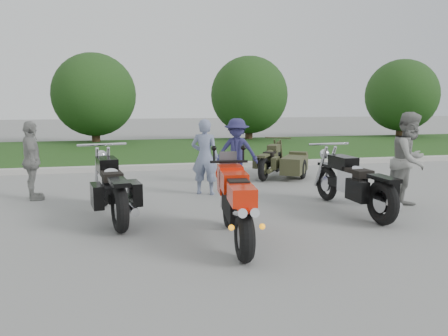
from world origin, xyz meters
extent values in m
plane|color=gray|center=(0.00, 0.00, 0.00)|extent=(80.00, 80.00, 0.00)
cube|color=#B9B6AE|center=(0.00, 6.00, 0.07)|extent=(60.00, 0.30, 0.15)
cube|color=#29561D|center=(0.00, 10.15, 0.07)|extent=(60.00, 8.00, 0.14)
cylinder|color=#3F2B1C|center=(-3.00, 13.50, 0.60)|extent=(0.36, 0.36, 1.20)
sphere|color=#1F3E16|center=(-3.00, 13.50, 2.20)|extent=(3.60, 3.60, 3.60)
cylinder|color=#3F2B1C|center=(4.00, 13.50, 0.60)|extent=(0.36, 0.36, 1.20)
sphere|color=#1F3E16|center=(4.00, 13.50, 2.20)|extent=(3.60, 3.60, 3.60)
cylinder|color=#3F2B1C|center=(12.00, 13.50, 0.60)|extent=(0.36, 0.36, 1.20)
sphere|color=#1F3E16|center=(12.00, 13.50, 2.20)|extent=(3.60, 3.60, 3.60)
torus|color=black|center=(-0.13, -1.49, 0.32)|extent=(0.25, 0.66, 0.64)
torus|color=black|center=(0.00, 0.01, 0.31)|extent=(0.18, 0.63, 0.62)
cube|color=black|center=(-0.07, -0.79, 0.57)|extent=(0.37, 0.96, 0.36)
cube|color=red|center=(-0.05, -0.55, 0.85)|extent=(0.40, 0.60, 0.27)
cube|color=red|center=(-0.11, -1.26, 0.81)|extent=(0.36, 0.60, 0.23)
cube|color=black|center=(-0.08, -0.93, 0.89)|extent=(0.30, 0.39, 0.10)
cube|color=red|center=(-0.02, -0.17, 0.81)|extent=(0.39, 0.44, 0.42)
cylinder|color=silver|center=(-0.21, -1.54, 0.64)|extent=(0.16, 0.49, 0.23)
cylinder|color=silver|center=(-0.06, -1.55, 0.64)|extent=(0.16, 0.49, 0.23)
torus|color=black|center=(-1.67, 0.06, 0.38)|extent=(0.33, 0.78, 0.76)
torus|color=black|center=(-2.01, 1.88, 0.36)|extent=(0.26, 0.73, 0.72)
cube|color=black|center=(-1.84, 0.97, 0.47)|extent=(0.49, 1.37, 0.16)
cube|color=silver|center=(-1.84, 0.97, 0.56)|extent=(0.42, 0.56, 0.39)
cube|color=black|center=(-1.90, 1.30, 0.87)|extent=(0.42, 0.66, 0.25)
cube|color=black|center=(-1.81, 0.80, 0.76)|extent=(0.41, 0.61, 0.13)
cube|color=black|center=(-1.67, 0.06, 0.78)|extent=(0.36, 0.65, 0.07)
cylinder|color=silver|center=(-1.57, 0.62, 0.31)|extent=(0.34, 1.23, 0.11)
torus|color=black|center=(2.45, -0.37, 0.37)|extent=(0.24, 0.75, 0.74)
torus|color=black|center=(2.32, 1.42, 0.35)|extent=(0.18, 0.70, 0.70)
cube|color=black|center=(2.39, 0.52, 0.46)|extent=(0.33, 1.32, 0.15)
cube|color=silver|center=(2.39, 0.52, 0.54)|extent=(0.36, 0.51, 0.38)
cube|color=black|center=(2.36, 0.85, 0.85)|extent=(0.35, 0.62, 0.24)
cube|color=black|center=(2.40, 0.36, 0.74)|extent=(0.34, 0.56, 0.13)
cube|color=black|center=(2.45, -0.37, 0.76)|extent=(0.28, 0.61, 0.07)
cylinder|color=silver|center=(2.61, 0.16, 0.30)|extent=(0.19, 1.20, 0.11)
torus|color=black|center=(1.70, 3.66, 0.31)|extent=(0.46, 0.60, 0.62)
torus|color=black|center=(2.50, 4.92, 0.29)|extent=(0.40, 0.55, 0.58)
cube|color=black|center=(2.10, 4.29, 0.38)|extent=(0.75, 1.03, 0.13)
cube|color=#3B3D23|center=(2.10, 4.29, 0.45)|extent=(0.45, 0.49, 0.32)
cube|color=#3B3D23|center=(2.24, 4.52, 0.71)|extent=(0.48, 0.56, 0.20)
cube|color=black|center=(2.02, 4.18, 0.62)|extent=(0.46, 0.52, 0.11)
cube|color=#3B3D23|center=(1.70, 3.66, 0.64)|extent=(0.44, 0.53, 0.05)
cylinder|color=#3B3D23|center=(2.06, 3.93, 0.25)|extent=(0.61, 0.89, 0.09)
cube|color=#3B3D23|center=(2.59, 3.87, 0.36)|extent=(1.05, 1.26, 0.41)
torus|color=black|center=(2.78, 3.75, 0.25)|extent=(0.36, 0.49, 0.51)
imported|color=gray|center=(0.04, 2.51, 0.80)|extent=(0.69, 0.59, 1.61)
imported|color=gray|center=(3.57, 0.60, 0.89)|extent=(1.08, 1.00, 1.78)
imported|color=navy|center=(0.98, 3.50, 0.78)|extent=(1.13, 0.83, 1.56)
imported|color=gray|center=(-3.42, 2.71, 0.79)|extent=(0.62, 1.00, 1.59)
camera|label=1|loc=(-1.46, -6.52, 2.01)|focal=35.00mm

